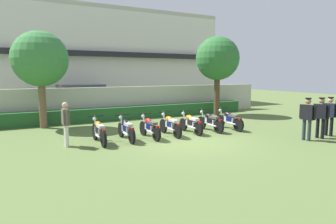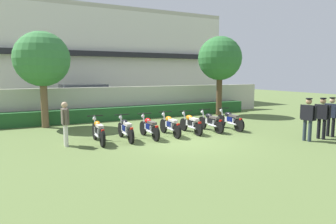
{
  "view_description": "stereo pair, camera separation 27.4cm",
  "coord_description": "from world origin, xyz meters",
  "px_view_note": "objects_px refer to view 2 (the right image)",
  "views": [
    {
      "loc": [
        -5.89,
        -9.44,
        2.55
      ],
      "look_at": [
        0.0,
        1.54,
        0.95
      ],
      "focal_mm": 31.91,
      "sensor_mm": 36.0,
      "label": 1
    },
    {
      "loc": [
        -5.65,
        -9.57,
        2.55
      ],
      "look_at": [
        0.0,
        1.54,
        0.95
      ],
      "focal_mm": 31.91,
      "sensor_mm": 36.0,
      "label": 2
    }
  ],
  "objects_px": {
    "tree_far_side": "(220,59)",
    "tree_near_inspector": "(42,60)",
    "motorcycle_in_row_2": "(149,127)",
    "inspector_person": "(65,120)",
    "officer_2": "(332,114)",
    "motorcycle_in_row_6": "(230,120)",
    "motorcycle_in_row_0": "(98,131)",
    "parked_car": "(86,99)",
    "officer_1": "(322,115)",
    "motorcycle_in_row_1": "(126,129)",
    "motorcycle_in_row_4": "(191,123)",
    "motorcycle_in_row_5": "(211,121)",
    "officer_0": "(308,116)",
    "motorcycle_in_row_3": "(170,125)"
  },
  "relations": [
    {
      "from": "tree_far_side",
      "to": "tree_near_inspector",
      "type": "bearing_deg",
      "value": 178.63
    },
    {
      "from": "motorcycle_in_row_2",
      "to": "inspector_person",
      "type": "xyz_separation_m",
      "value": [
        -3.16,
        0.14,
        0.48
      ]
    },
    {
      "from": "officer_2",
      "to": "tree_far_side",
      "type": "bearing_deg",
      "value": -91.38
    },
    {
      "from": "motorcycle_in_row_6",
      "to": "motorcycle_in_row_0",
      "type": "bearing_deg",
      "value": 88.92
    },
    {
      "from": "tree_near_inspector",
      "to": "motorcycle_in_row_6",
      "type": "relative_size",
      "value": 2.38
    },
    {
      "from": "parked_car",
      "to": "officer_1",
      "type": "distance_m",
      "value": 13.42
    },
    {
      "from": "motorcycle_in_row_0",
      "to": "motorcycle_in_row_2",
      "type": "height_order",
      "value": "motorcycle_in_row_0"
    },
    {
      "from": "motorcycle_in_row_1",
      "to": "inspector_person",
      "type": "xyz_separation_m",
      "value": [
        -2.2,
        0.06,
        0.48
      ]
    },
    {
      "from": "officer_2",
      "to": "motorcycle_in_row_1",
      "type": "bearing_deg",
      "value": -25.26
    },
    {
      "from": "motorcycle_in_row_6",
      "to": "officer_2",
      "type": "height_order",
      "value": "officer_2"
    },
    {
      "from": "parked_car",
      "to": "motorcycle_in_row_4",
      "type": "bearing_deg",
      "value": -75.96
    },
    {
      "from": "tree_far_side",
      "to": "motorcycle_in_row_6",
      "type": "distance_m",
      "value": 5.73
    },
    {
      "from": "tree_far_side",
      "to": "motorcycle_in_row_6",
      "type": "xyz_separation_m",
      "value": [
        -2.49,
        -4.21,
        -3.0
      ]
    },
    {
      "from": "motorcycle_in_row_5",
      "to": "officer_0",
      "type": "distance_m",
      "value": 3.95
    },
    {
      "from": "motorcycle_in_row_0",
      "to": "motorcycle_in_row_6",
      "type": "bearing_deg",
      "value": -88.42
    },
    {
      "from": "motorcycle_in_row_3",
      "to": "motorcycle_in_row_4",
      "type": "height_order",
      "value": "motorcycle_in_row_3"
    },
    {
      "from": "inspector_person",
      "to": "officer_1",
      "type": "xyz_separation_m",
      "value": [
        9.11,
        -3.36,
        0.04
      ]
    },
    {
      "from": "inspector_person",
      "to": "officer_0",
      "type": "height_order",
      "value": "officer_0"
    },
    {
      "from": "motorcycle_in_row_5",
      "to": "inspector_person",
      "type": "height_order",
      "value": "inspector_person"
    },
    {
      "from": "motorcycle_in_row_6",
      "to": "tree_near_inspector",
      "type": "bearing_deg",
      "value": 58.83
    },
    {
      "from": "tree_near_inspector",
      "to": "motorcycle_in_row_5",
      "type": "relative_size",
      "value": 2.46
    },
    {
      "from": "motorcycle_in_row_3",
      "to": "motorcycle_in_row_4",
      "type": "bearing_deg",
      "value": -87.23
    },
    {
      "from": "parked_car",
      "to": "motorcycle_in_row_4",
      "type": "xyz_separation_m",
      "value": [
        2.68,
        -8.35,
        -0.5
      ]
    },
    {
      "from": "motorcycle_in_row_2",
      "to": "officer_0",
      "type": "relative_size",
      "value": 1.13
    },
    {
      "from": "parked_car",
      "to": "motorcycle_in_row_5",
      "type": "relative_size",
      "value": 2.51
    },
    {
      "from": "parked_car",
      "to": "motorcycle_in_row_0",
      "type": "distance_m",
      "value": 8.49
    },
    {
      "from": "motorcycle_in_row_5",
      "to": "officer_1",
      "type": "height_order",
      "value": "officer_1"
    },
    {
      "from": "motorcycle_in_row_5",
      "to": "officer_0",
      "type": "height_order",
      "value": "officer_0"
    },
    {
      "from": "officer_2",
      "to": "inspector_person",
      "type": "bearing_deg",
      "value": -20.92
    },
    {
      "from": "motorcycle_in_row_6",
      "to": "officer_0",
      "type": "height_order",
      "value": "officer_0"
    },
    {
      "from": "inspector_person",
      "to": "officer_1",
      "type": "bearing_deg",
      "value": -20.23
    },
    {
      "from": "motorcycle_in_row_0",
      "to": "motorcycle_in_row_1",
      "type": "distance_m",
      "value": 1.06
    },
    {
      "from": "motorcycle_in_row_0",
      "to": "inspector_person",
      "type": "distance_m",
      "value": 1.23
    },
    {
      "from": "officer_2",
      "to": "tree_near_inspector",
      "type": "bearing_deg",
      "value": -39.33
    },
    {
      "from": "officer_0",
      "to": "inspector_person",
      "type": "bearing_deg",
      "value": -29.27
    },
    {
      "from": "motorcycle_in_row_4",
      "to": "officer_0",
      "type": "relative_size",
      "value": 1.1
    },
    {
      "from": "motorcycle_in_row_1",
      "to": "motorcycle_in_row_0",
      "type": "bearing_deg",
      "value": 93.11
    },
    {
      "from": "tree_near_inspector",
      "to": "motorcycle_in_row_1",
      "type": "bearing_deg",
      "value": -60.03
    },
    {
      "from": "motorcycle_in_row_0",
      "to": "motorcycle_in_row_4",
      "type": "bearing_deg",
      "value": -87.54
    },
    {
      "from": "tree_far_side",
      "to": "motorcycle_in_row_5",
      "type": "relative_size",
      "value": 2.62
    },
    {
      "from": "motorcycle_in_row_6",
      "to": "inspector_person",
      "type": "xyz_separation_m",
      "value": [
        -7.19,
        0.13,
        0.47
      ]
    },
    {
      "from": "motorcycle_in_row_5",
      "to": "officer_0",
      "type": "bearing_deg",
      "value": -148.16
    },
    {
      "from": "motorcycle_in_row_4",
      "to": "officer_1",
      "type": "relative_size",
      "value": 1.11
    },
    {
      "from": "motorcycle_in_row_1",
      "to": "motorcycle_in_row_6",
      "type": "xyz_separation_m",
      "value": [
        4.99,
        -0.07,
        0.0
      ]
    },
    {
      "from": "parked_car",
      "to": "tree_near_inspector",
      "type": "xyz_separation_m",
      "value": [
        -2.78,
        -3.99,
        2.27
      ]
    },
    {
      "from": "motorcycle_in_row_5",
      "to": "parked_car",
      "type": "bearing_deg",
      "value": 22.17
    },
    {
      "from": "motorcycle_in_row_6",
      "to": "officer_2",
      "type": "distance_m",
      "value": 4.12
    },
    {
      "from": "parked_car",
      "to": "motorcycle_in_row_1",
      "type": "height_order",
      "value": "parked_car"
    },
    {
      "from": "tree_far_side",
      "to": "motorcycle_in_row_6",
      "type": "relative_size",
      "value": 2.54
    },
    {
      "from": "tree_near_inspector",
      "to": "inspector_person",
      "type": "distance_m",
      "value": 4.89
    }
  ]
}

